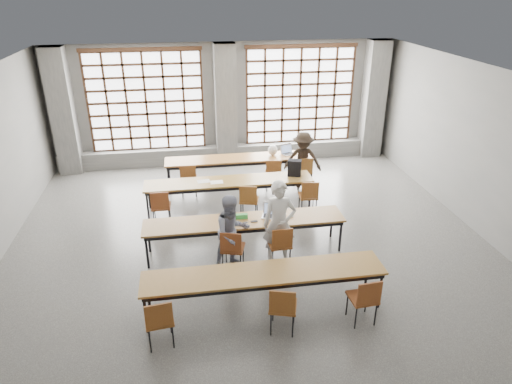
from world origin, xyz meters
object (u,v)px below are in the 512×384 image
(laptop_back, at_px, (288,151))
(phone, at_px, (254,221))
(mouse, at_px, (291,216))
(chair_mid_left, at_px, (161,204))
(chair_back_left, at_px, (188,176))
(red_pouch, at_px, (159,317))
(chair_near_right, at_px, (365,296))
(green_box, at_px, (241,216))
(student_male, at_px, (279,224))
(desk_row_b, at_px, (229,183))
(student_back, at_px, (303,160))
(backpack, at_px, (294,168))
(chair_back_right, at_px, (304,169))
(chair_mid_right, at_px, (309,194))
(desk_row_a, at_px, (240,160))
(plastic_bag, at_px, (273,150))
(chair_front_left, at_px, (232,246))
(chair_near_mid, at_px, (283,305))
(laptop_front, at_px, (272,213))
(desk_row_c, at_px, (245,223))
(chair_near_left, at_px, (159,318))
(chair_back_mid, at_px, (273,171))
(student_female, at_px, (232,233))
(chair_front_right, at_px, (281,242))
(chair_mid_centre, at_px, (249,198))

(laptop_back, relative_size, phone, 3.41)
(mouse, bearing_deg, chair_mid_left, 152.33)
(chair_back_left, bearing_deg, red_pouch, -96.29)
(chair_near_right, height_order, phone, chair_near_right)
(green_box, bearing_deg, phone, -38.05)
(chair_near_right, distance_m, student_male, 2.20)
(desk_row_b, distance_m, phone, 2.12)
(green_box, bearing_deg, student_back, 55.30)
(mouse, relative_size, backpack, 0.24)
(phone, bearing_deg, chair_back_right, 58.86)
(chair_back_right, xyz_separation_m, chair_mid_right, (-0.27, -1.49, 0.00))
(desk_row_a, distance_m, plastic_bag, 0.93)
(chair_back_left, height_order, phone, chair_back_left)
(chair_front_left, relative_size, chair_near_mid, 1.00)
(laptop_back, distance_m, phone, 3.99)
(backpack, bearing_deg, plastic_bag, 117.33)
(chair_back_right, relative_size, laptop_front, 2.00)
(desk_row_c, relative_size, chair_near_left, 4.55)
(chair_front_left, xyz_separation_m, chair_near_left, (-1.29, -1.82, 0.00))
(chair_near_left, height_order, laptop_back, laptop_back)
(chair_back_mid, bearing_deg, laptop_back, 53.73)
(green_box, xyz_separation_m, backpack, (1.56, 1.97, 0.15))
(chair_front_left, bearing_deg, chair_back_mid, 67.07)
(desk_row_b, distance_m, chair_near_right, 4.75)
(student_female, bearing_deg, chair_front_right, -29.74)
(chair_mid_left, xyz_separation_m, backpack, (3.20, 0.68, 0.39))
(chair_mid_centre, distance_m, phone, 1.49)
(mouse, bearing_deg, chair_front_right, -119.57)
(chair_back_right, height_order, chair_near_right, same)
(chair_back_mid, xyz_separation_m, red_pouch, (-2.77, -5.22, -0.04))
(desk_row_a, distance_m, desk_row_b, 1.56)
(chair_mid_left, height_order, chair_near_right, same)
(chair_back_mid, xyz_separation_m, chair_mid_centre, (-0.87, -1.49, 0.00))
(chair_front_left, height_order, chair_near_left, same)
(chair_front_left, xyz_separation_m, student_female, (0.02, 0.13, 0.22))
(chair_front_left, height_order, chair_near_mid, same)
(chair_back_right, height_order, green_box, chair_back_right)
(laptop_back, distance_m, red_pouch, 6.82)
(chair_back_left, relative_size, mouse, 8.98)
(chair_back_mid, distance_m, backpack, 0.97)
(chair_back_left, xyz_separation_m, student_male, (1.64, -3.35, 0.33))
(chair_near_left, bearing_deg, desk_row_a, 71.61)
(student_female, height_order, laptop_back, student_female)
(desk_row_a, bearing_deg, chair_mid_centre, -92.06)
(chair_back_mid, xyz_separation_m, backpack, (0.35, -0.81, 0.39))
(desk_row_c, xyz_separation_m, laptop_back, (1.69, 3.59, 0.13))
(chair_near_left, height_order, chair_near_right, same)
(chair_near_left, bearing_deg, chair_near_mid, 0.08)
(desk_row_c, distance_m, chair_front_left, 0.72)
(student_female, bearing_deg, chair_back_mid, 45.01)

